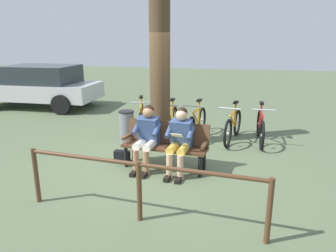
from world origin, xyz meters
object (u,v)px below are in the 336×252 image
(tree_trunk, at_px, (160,56))
(litter_bin, at_px, (127,127))
(bench, at_px, (166,142))
(bicycle_red, at_px, (197,124))
(parked_car, at_px, (40,85))
(bicycle_silver, at_px, (260,128))
(person_reading, at_px, (180,138))
(person_companion, at_px, (147,134))
(bicycle_purple, at_px, (141,119))
(bicycle_black, at_px, (233,127))
(handbag, at_px, (122,157))
(bicycle_blue, at_px, (171,123))

(tree_trunk, bearing_deg, litter_bin, 6.13)
(bench, height_order, bicycle_red, bicycle_red)
(bench, relative_size, tree_trunk, 0.41)
(parked_car, bearing_deg, bicycle_silver, 160.86)
(person_reading, height_order, bicycle_red, person_reading)
(person_companion, distance_m, litter_bin, 1.58)
(bicycle_red, xyz_separation_m, bicycle_purple, (1.46, -0.14, 0.00))
(person_companion, height_order, bicycle_black, person_companion)
(parked_car, bearing_deg, tree_trunk, 148.12)
(tree_trunk, bearing_deg, handbag, 68.62)
(bicycle_silver, height_order, bicycle_red, same)
(handbag, height_order, bicycle_purple, bicycle_purple)
(person_companion, height_order, parked_car, parked_car)
(bicycle_purple, bearing_deg, tree_trunk, 25.66)
(bicycle_blue, bearing_deg, bicycle_purple, -103.97)
(litter_bin, height_order, bicycle_blue, bicycle_blue)
(bicycle_silver, distance_m, bicycle_black, 0.63)
(bicycle_purple, xyz_separation_m, parked_car, (4.41, -2.27, 0.41))
(person_companion, relative_size, bicycle_purple, 0.73)
(person_reading, relative_size, tree_trunk, 0.30)
(person_reading, xyz_separation_m, bicycle_red, (-0.04, -2.13, -0.31))
(handbag, xyz_separation_m, parked_car, (4.64, -4.31, 0.65))
(person_companion, height_order, bicycle_purple, person_companion)
(person_companion, bearing_deg, person_reading, 179.95)
(bicycle_purple, distance_m, parked_car, 4.98)
(litter_bin, relative_size, bicycle_red, 0.46)
(tree_trunk, bearing_deg, bicycle_purple, -49.28)
(person_reading, height_order, person_companion, same)
(handbag, distance_m, tree_trunk, 2.30)
(person_reading, xyz_separation_m, handbag, (1.20, -0.22, -0.54))
(bicycle_black, bearing_deg, tree_trunk, -58.05)
(person_reading, distance_m, bicycle_black, 2.27)
(bicycle_silver, bearing_deg, handbag, -56.15)
(bicycle_red, bearing_deg, person_reading, 7.06)
(handbag, bearing_deg, bicycle_silver, -145.68)
(bench, bearing_deg, litter_bin, -37.70)
(bicycle_silver, relative_size, bicycle_purple, 1.03)
(litter_bin, xyz_separation_m, bicycle_purple, (-0.08, -0.90, -0.03))
(person_reading, relative_size, parked_car, 0.28)
(bench, relative_size, bicycle_black, 0.99)
(tree_trunk, xyz_separation_m, bicycle_black, (-1.63, -0.61, -1.64))
(bicycle_silver, bearing_deg, litter_bin, -77.06)
(bicycle_black, bearing_deg, parked_car, -98.82)
(person_companion, distance_m, handbag, 0.80)
(bicycle_black, distance_m, bicycle_blue, 1.50)
(bicycle_red, xyz_separation_m, parked_car, (5.87, -2.40, 0.41))
(handbag, bearing_deg, parked_car, -42.92)
(handbag, bearing_deg, person_companion, 165.31)
(person_companion, distance_m, tree_trunk, 1.92)
(person_reading, height_order, parked_car, parked_car)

